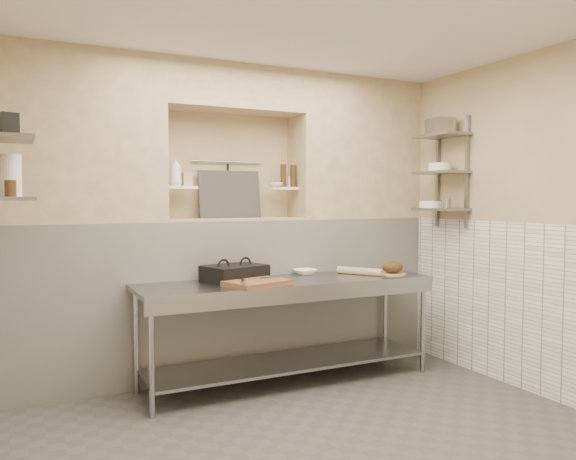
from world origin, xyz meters
TOP-DOWN VIEW (x-y plane):
  - floor at (0.00, 0.00)m, footprint 4.00×3.90m
  - ceiling at (0.00, 0.00)m, footprint 4.00×3.90m
  - wall_right at (2.05, 0.00)m, footprint 0.10×3.90m
  - wall_back at (0.00, 2.00)m, footprint 4.00×0.10m
  - backwall_lower at (0.00, 1.75)m, footprint 4.00×0.40m
  - alcove_sill at (0.00, 1.75)m, footprint 1.30×0.40m
  - backwall_pillar_left at (-1.33, 1.75)m, footprint 1.35×0.40m
  - backwall_pillar_right at (1.33, 1.75)m, footprint 1.35×0.40m
  - backwall_header at (0.00, 1.75)m, footprint 1.30×0.40m
  - wainscot_right at (1.99, 0.00)m, footprint 0.02×3.90m
  - alcove_shelf_left at (-0.50, 1.75)m, footprint 0.28×0.16m
  - alcove_shelf_right at (0.50, 1.75)m, footprint 0.28×0.16m
  - utensil_rail at (0.00, 1.92)m, footprint 0.70×0.02m
  - hanging_steel at (0.00, 1.90)m, footprint 0.02×0.02m
  - splash_panel at (0.00, 1.85)m, footprint 0.60×0.08m
  - wall_shelf_left_lower at (-1.84, 1.05)m, footprint 0.30×0.50m
  - wall_shelf_left_upper at (-1.84, 1.05)m, footprint 0.30×0.50m
  - shelf_rail_right_a at (1.98, 1.25)m, footprint 0.03×0.03m
  - shelf_rail_right_b at (1.98, 0.85)m, footprint 0.03×0.03m
  - wall_shelf_right_lower at (1.84, 1.05)m, footprint 0.30×0.50m
  - wall_shelf_right_mid at (1.84, 1.05)m, footprint 0.30×0.50m
  - wall_shelf_right_upper at (1.84, 1.05)m, footprint 0.30×0.50m
  - prep_table at (0.29, 1.18)m, footprint 2.60×0.70m
  - panini_press at (-0.15, 1.34)m, footprint 0.58×0.49m
  - cutting_board at (-0.07, 1.02)m, footprint 0.56×0.47m
  - knife_blade at (0.12, 1.10)m, footprint 0.27×0.07m
  - tongs at (-0.22, 0.97)m, footprint 0.11×0.27m
  - mixing_bowl at (0.58, 1.43)m, footprint 0.22×0.22m
  - rolling_pin at (1.03, 1.21)m, footprint 0.30×0.40m
  - bread_board at (1.31, 1.08)m, footprint 0.24×0.24m
  - bread_loaf at (1.31, 1.08)m, footprint 0.19×0.19m
  - bottle_soap at (-0.55, 1.72)m, footprint 0.13×0.13m
  - jar_alcove at (-0.43, 1.78)m, footprint 0.08×0.08m
  - bowl_alcove at (0.41, 1.70)m, footprint 0.16×0.16m
  - condiment_a at (0.61, 1.73)m, footprint 0.06×0.06m
  - condiment_b at (0.52, 1.77)m, footprint 0.05×0.05m
  - condiment_c at (0.61, 1.79)m, footprint 0.06×0.06m
  - jug_left at (-1.84, 1.11)m, footprint 0.14×0.14m
  - jar_left at (-1.84, 0.90)m, footprint 0.07×0.07m
  - box_left_upper at (-1.84, 1.03)m, footprint 0.13×0.13m
  - bowl_right at (1.84, 1.19)m, footprint 0.22×0.22m
  - canister_right at (1.84, 0.97)m, footprint 0.09×0.09m
  - bowl_right_mid at (1.84, 1.07)m, footprint 0.21×0.21m
  - basket_right at (1.84, 1.07)m, footprint 0.22×0.26m

SIDE VIEW (x-z plane):
  - floor at x=0.00m, z-range -0.10..0.00m
  - prep_table at x=0.29m, z-range 0.19..1.09m
  - backwall_lower at x=0.00m, z-range 0.00..1.40m
  - wainscot_right at x=1.99m, z-range 0.00..1.40m
  - bread_board at x=1.31m, z-range 0.90..0.91m
  - cutting_board at x=-0.07m, z-range 0.90..0.94m
  - mixing_bowl at x=0.58m, z-range 0.90..0.95m
  - rolling_pin at x=1.03m, z-range 0.90..0.97m
  - knife_blade at x=0.12m, z-range 0.95..0.95m
  - tongs at x=-0.22m, z-range 0.95..0.97m
  - panini_press at x=-0.15m, z-range 0.90..1.04m
  - bread_loaf at x=1.31m, z-range 0.91..1.03m
  - wall_right at x=2.05m, z-range 0.00..2.80m
  - wall_back at x=0.00m, z-range 0.00..2.80m
  - alcove_sill at x=0.00m, z-range 1.40..1.42m
  - wall_shelf_right_lower at x=1.84m, z-range 1.49..1.51m
  - bowl_right at x=1.84m, z-range 1.51..1.58m
  - canister_right at x=1.84m, z-range 1.51..1.60m
  - wall_shelf_left_lower at x=-1.84m, z-range 1.59..1.61m
  - splash_panel at x=0.00m, z-range 1.42..1.86m
  - jar_left at x=-1.84m, z-range 1.61..1.72m
  - alcove_shelf_left at x=-0.50m, z-range 1.69..1.71m
  - alcove_shelf_right at x=0.50m, z-range 1.69..1.71m
  - bowl_alcove at x=0.41m, z-range 1.71..1.75m
  - jug_left at x=-1.84m, z-range 1.61..1.90m
  - condiment_c at x=0.61m, z-range 1.71..1.82m
  - jar_alcove at x=-0.43m, z-range 1.71..1.83m
  - hanging_steel at x=0.00m, z-range 1.63..1.93m
  - condiment_a at x=0.61m, z-range 1.71..1.92m
  - condiment_b at x=0.52m, z-range 1.71..1.93m
  - bottle_soap at x=-0.55m, z-range 1.71..1.97m
  - shelf_rail_right_a at x=1.98m, z-range 1.33..2.38m
  - shelf_rail_right_b at x=1.98m, z-range 1.33..2.38m
  - wall_shelf_right_mid at x=1.84m, z-range 1.84..1.86m
  - bowl_right_mid at x=1.84m, z-range 1.86..1.94m
  - utensil_rail at x=0.00m, z-range 1.94..1.96m
  - wall_shelf_left_upper at x=-1.84m, z-range 1.99..2.01m
  - box_left_upper at x=-1.84m, z-range 2.01..2.16m
  - backwall_pillar_left at x=-1.33m, z-range 1.40..2.80m
  - backwall_pillar_right at x=1.33m, z-range 1.40..2.80m
  - wall_shelf_right_upper at x=1.84m, z-range 2.19..2.21m
  - basket_right at x=1.84m, z-range 2.21..2.36m
  - backwall_header at x=0.00m, z-range 2.40..2.80m
  - ceiling at x=0.00m, z-range 2.80..2.90m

